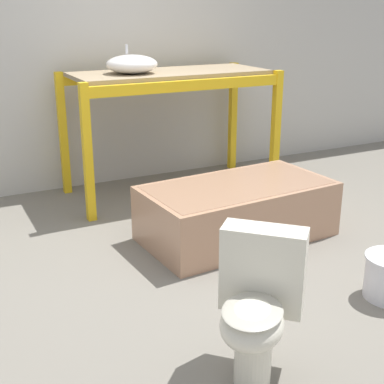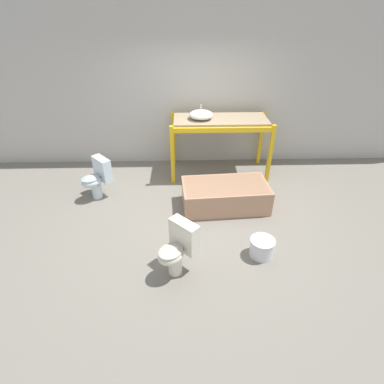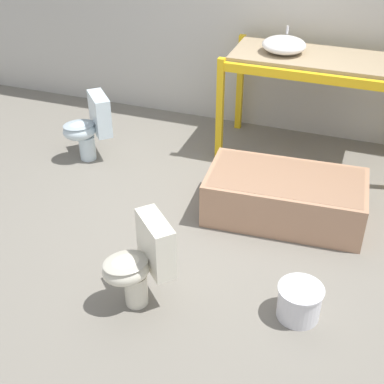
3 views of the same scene
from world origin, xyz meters
TOP-DOWN VIEW (x-y plane):
  - ground_plane at (0.00, 0.00)m, footprint 12.00×12.00m
  - warehouse_wall_rear at (0.00, 2.02)m, footprint 10.80×0.08m
  - shelving_rack at (0.56, 1.44)m, footprint 1.92×0.87m
  - sink_basin at (0.18, 1.41)m, footprint 0.45×0.44m
  - bathtub_main at (0.54, 0.18)m, footprint 1.49×0.86m
  - toilet_near at (-0.24, -1.28)m, footprint 0.60×0.60m

SIDE VIEW (x-z plane):
  - ground_plane at x=0.00m, z-range 0.00..0.00m
  - bathtub_main at x=0.54m, z-range 0.03..0.46m
  - toilet_near at x=-0.24m, z-range 0.04..0.76m
  - shelving_rack at x=0.56m, z-range 0.40..1.55m
  - sink_basin at x=0.18m, z-range 1.11..1.35m
  - warehouse_wall_rear at x=0.00m, z-range 0.00..3.20m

